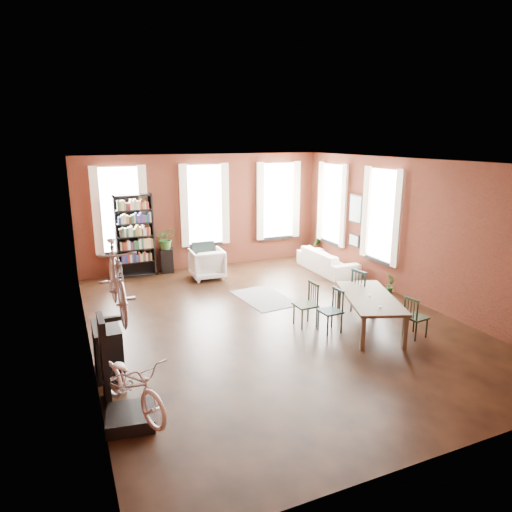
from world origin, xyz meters
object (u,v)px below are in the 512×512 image
cream_sofa (327,257)px  bicycle_floor (129,357)px  dining_chair_a (330,311)px  plant_stand (168,260)px  bookshelf (135,236)px  bike_trainer (131,418)px  white_armchair (207,262)px  dining_chair_b (305,305)px  dining_table (369,312)px  dining_chair_c (416,317)px  console_table (108,349)px  dining_chair_d (364,291)px

cream_sofa → bicycle_floor: size_ratio=1.34×
dining_chair_a → plant_stand: dining_chair_a is taller
bookshelf → bike_trainer: 6.89m
white_armchair → bike_trainer: 6.44m
dining_chair_b → plant_stand: bearing=-162.0°
dining_chair_a → cream_sofa: size_ratio=0.40×
dining_chair_a → dining_chair_b: dining_chair_b is taller
dining_table → cream_sofa: cream_sofa is taller
bike_trainer → cream_sofa: bearing=39.3°
dining_chair_c → bicycle_floor: (-5.28, -0.67, 0.56)m
bike_trainer → console_table: 1.55m
dining_chair_b → dining_chair_d: dining_chair_d is taller
bookshelf → bicycle_floor: bearing=-99.6°
cream_sofa → dining_chair_a: bearing=148.7°
bike_trainer → dining_chair_d: bearing=21.5°
console_table → dining_chair_b: bearing=6.1°
console_table → bicycle_floor: (0.15, -1.53, 0.55)m
dining_table → console_table: 4.85m
dining_table → bicycle_floor: size_ratio=1.27×
dining_chair_d → plant_stand: bearing=24.5°
dining_chair_b → console_table: size_ratio=1.10×
bookshelf → bicycle_floor: size_ratio=1.42×
plant_stand → bicycle_floor: 7.04m
cream_sofa → plant_stand: size_ratio=3.11×
bookshelf → dining_chair_a: bearing=-61.8°
dining_chair_b → dining_chair_c: (1.64, -1.27, -0.05)m
cream_sofa → bike_trainer: bearing=129.3°
dining_chair_a → plant_stand: (-1.96, 5.23, -0.09)m
dining_chair_a → dining_chair_d: (1.19, 0.56, 0.06)m
dining_chair_a → dining_chair_c: size_ratio=1.07×
dining_chair_d → cream_sofa: (0.95, 2.98, -0.08)m
dining_chair_b → bookshelf: bearing=-153.6°
bookshelf → plant_stand: (0.84, 0.00, -0.77)m
dining_chair_c → white_armchair: size_ratio=0.91×
bike_trainer → bookshelf: bearing=80.1°
dining_chair_c → cream_sofa: bearing=-18.1°
white_armchair → console_table: (-2.96, -4.24, -0.03)m
cream_sofa → console_table: (-6.23, -3.50, -0.01)m
console_table → white_armchair: bearing=55.0°
cream_sofa → bike_trainer: size_ratio=3.42×
dining_table → cream_sofa: (1.38, 3.72, 0.07)m
bookshelf → console_table: (-1.28, -5.20, -0.70)m
white_armchair → console_table: 5.18m
bookshelf → cream_sofa: 5.28m
dining_table → plant_stand: bearing=137.0°
dining_table → white_armchair: (-1.88, 4.46, 0.10)m
dining_table → dining_chair_c: (0.58, -0.65, 0.06)m
dining_chair_c → console_table: size_ratio=0.98×
cream_sofa → bicycle_floor: bearing=129.6°
dining_chair_d → bicycle_floor: 5.55m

